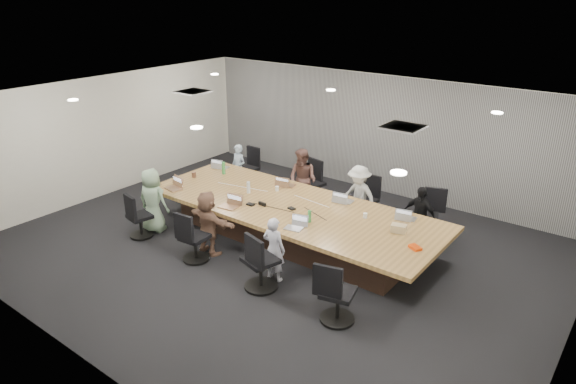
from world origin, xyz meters
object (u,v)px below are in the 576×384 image
Objects in this scene: laptop_0 at (222,167)px; person_6 at (274,249)px; laptop_2 at (345,201)px; laptop_5 at (228,207)px; chair_4 at (140,220)px; stapler at (262,204)px; laptop_4 at (173,189)px; conference_table at (291,221)px; person_5 at (208,223)px; chair_7 at (338,297)px; person_1 at (303,180)px; person_0 at (238,168)px; bottle_clear at (248,187)px; chair_0 at (248,172)px; person_4 at (153,200)px; bottle_green_left at (224,168)px; canvas_bag at (399,228)px; chair_3 at (426,219)px; chair_5 at (195,241)px; laptop_3 at (408,218)px; laptop_1 at (288,185)px; chair_1 at (311,187)px; person_3 at (419,216)px; chair_2 at (366,204)px; person_2 at (358,196)px; laptop_6 at (293,228)px; bottle_green_right at (309,216)px; chair_6 at (261,265)px; mug_brown at (194,175)px; snack_packet at (415,247)px.

person_6 is (3.26, -2.15, -0.17)m from laptop_0.
laptop_5 is at bearing 38.46° from laptop_2.
stapler is at bearing 44.86° from chair_4.
stapler is at bearing 23.31° from laptop_4.
conference_table is 4.84× the size of person_5.
person_1 is (-2.83, 3.05, 0.29)m from chair_7.
person_5 is 0.56m from laptop_5.
person_0 is at bearing 104.18° from laptop_4.
person_5 reaches higher than bottle_clear.
person_4 reaches higher than chair_0.
bottle_green_left is 1.09× the size of canvas_bag.
chair_5 is (-2.96, -3.40, -0.02)m from chair_3.
chair_5 is (1.57, 0.00, 0.02)m from chair_4.
stapler is at bearing 37.34° from laptop_5.
chair_7 is at bearing 83.05° from laptop_3.
bottle_clear is at bearing 54.91° from laptop_1.
person_0 reaches higher than laptop_5.
chair_1 is at bearing -89.66° from person_5.
laptop_2 is (3.33, 0.00, 0.00)m from laptop_0.
laptop_1 is 0.93× the size of laptop_4.
laptop_1 is at bearing -13.35° from person_0.
person_5 is at bearing 98.28° from chair_1.
person_3 reaches higher than chair_7.
chair_2 is 4.07m from laptop_4.
laptop_2 is (0.00, -0.55, 0.09)m from person_2.
laptop_4 and laptop_6 have the same top height.
bottle_clear is at bearing -149.07° from person_4.
laptop_2 reaches higher than conference_table.
laptop_4 is (-3.19, -2.50, 0.38)m from chair_2.
bottle_green_left reaches higher than chair_5.
person_0 is at bearing 166.37° from canvas_bag.
chair_7 is 1.93m from canvas_bag.
person_4 is (-3.19, -3.05, 0.30)m from chair_2.
person_6 is 0.99m from bottle_green_right.
chair_6 reaches higher than laptop_1.
person_0 is at bearing -100.70° from laptop_0.
laptop_0 is 1.26× the size of bottle_clear.
person_2 is at bearing 100.64° from chair_7.
mug_brown is (-1.96, -1.40, 0.10)m from person_1.
chair_4 is 1.63m from person_5.
stapler is at bearing 92.77° from laptop_1.
person_3 is at bearing -175.02° from chair_1.
chair_1 is 0.45m from person_1.
chair_2 is 2.38m from stapler.
person_5 is (-0.91, -1.35, 0.22)m from conference_table.
person_1 reaches higher than chair_6.
chair_6 reaches higher than laptop_4.
person_5 is 2.33m from bottle_green_left.
bottle_green_right is 1.11× the size of snack_packet.
chair_7 is (4.75, -3.40, 0.04)m from chair_0.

